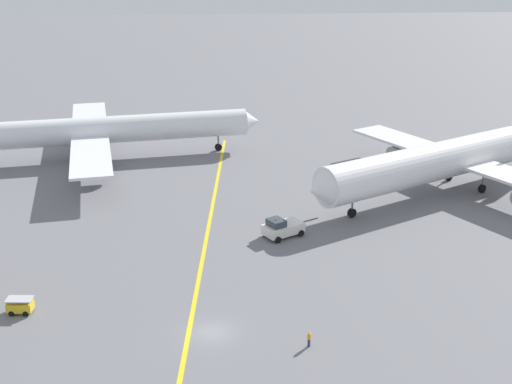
% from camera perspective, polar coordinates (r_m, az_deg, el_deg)
% --- Properties ---
extents(ground_plane, '(600.00, 600.00, 0.00)m').
position_cam_1_polar(ground_plane, '(71.85, -3.70, -11.41)').
color(ground_plane, slate).
extents(taxiway_stripe, '(10.39, 119.63, 0.01)m').
position_cam_1_polar(taxiway_stripe, '(80.54, -4.83, -7.69)').
color(taxiway_stripe, yellow).
rests_on(taxiway_stripe, ground).
extents(airliner_at_gate_left, '(56.61, 49.00, 14.72)m').
position_cam_1_polar(airliner_at_gate_left, '(126.68, -12.62, 4.93)').
color(airliner_at_gate_left, white).
rests_on(airliner_at_gate_left, ground).
extents(airliner_being_pushed, '(51.14, 42.96, 16.76)m').
position_cam_1_polar(airliner_being_pushed, '(112.06, 16.01, 2.73)').
color(airliner_being_pushed, white).
rests_on(airliner_being_pushed, ground).
extents(pushback_tug, '(8.11, 5.54, 2.95)m').
position_cam_1_polar(pushback_tug, '(92.38, 2.17, -2.94)').
color(pushback_tug, white).
rests_on(pushback_tug, ground).
extents(gse_baggage_cart_near_cluster, '(2.85, 1.80, 1.71)m').
position_cam_1_polar(gse_baggage_cart_near_cluster, '(78.65, -18.82, -8.83)').
color(gse_baggage_cart_near_cluster, gold).
rests_on(gse_baggage_cart_near_cluster, ground).
extents(ground_crew_ramp_agent_by_cones, '(0.36, 0.36, 1.65)m').
position_cam_1_polar(ground_crew_ramp_agent_by_cones, '(69.23, 4.38, -11.94)').
color(ground_crew_ramp_agent_by_cones, '#2D3351').
rests_on(ground_crew_ramp_agent_by_cones, ground).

